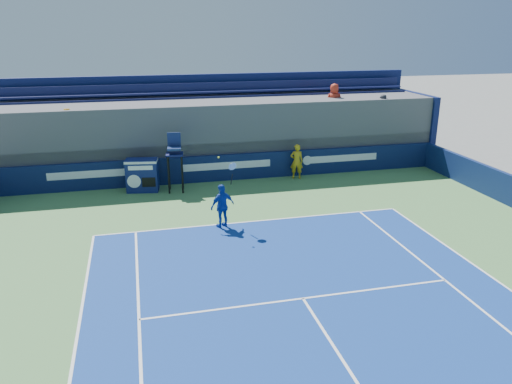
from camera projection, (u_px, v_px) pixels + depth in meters
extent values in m
imported|color=gold|center=(297.00, 161.00, 22.67)|extent=(0.66, 0.52, 1.60)
cube|color=white|center=(253.00, 221.00, 17.85)|extent=(10.97, 0.07, 0.00)
cube|color=white|center=(303.00, 298.00, 12.79)|extent=(8.23, 0.07, 0.00)
cube|color=#0B1740|center=(227.00, 168.00, 22.47)|extent=(20.40, 0.20, 1.20)
cube|color=white|center=(87.00, 175.00, 20.99)|extent=(3.20, 0.01, 0.32)
cube|color=white|center=(227.00, 166.00, 22.34)|extent=(4.00, 0.01, 0.32)
cube|color=white|center=(341.00, 158.00, 23.57)|extent=(3.60, 0.01, 0.32)
cylinder|color=white|center=(307.00, 160.00, 23.19)|extent=(0.44, 0.01, 0.44)
cube|color=#101A53|center=(142.00, 175.00, 20.95)|extent=(1.40, 0.90, 1.40)
cube|color=silver|center=(141.00, 161.00, 20.75)|extent=(1.42, 0.92, 0.10)
cylinder|color=white|center=(134.00, 181.00, 20.63)|extent=(0.56, 0.11, 0.56)
cube|color=black|center=(149.00, 182.00, 20.69)|extent=(0.55, 0.11, 0.40)
cube|color=white|center=(140.00, 168.00, 20.47)|extent=(0.99, 0.17, 0.18)
cylinder|color=black|center=(169.00, 175.00, 20.59)|extent=(0.08, 0.08, 1.60)
cylinder|color=black|center=(182.00, 175.00, 20.65)|extent=(0.08, 0.08, 1.60)
cylinder|color=black|center=(169.00, 172.00, 21.11)|extent=(0.08, 0.08, 1.60)
cylinder|color=black|center=(182.00, 171.00, 21.18)|extent=(0.08, 0.08, 1.60)
cube|color=#0E1348|center=(175.00, 154.00, 20.62)|extent=(0.78, 0.78, 0.06)
cube|color=navy|center=(174.00, 149.00, 20.45)|extent=(0.60, 0.51, 0.08)
cube|color=#141F4E|center=(174.00, 140.00, 20.69)|extent=(0.55, 0.12, 0.60)
imported|color=#133AA1|center=(222.00, 206.00, 17.13)|extent=(0.99, 0.69, 1.55)
cylinder|color=black|center=(232.00, 179.00, 16.97)|extent=(0.08, 0.16, 0.39)
torus|color=silver|center=(232.00, 166.00, 16.76)|extent=(0.31, 0.19, 0.29)
cylinder|color=silver|center=(232.00, 166.00, 16.76)|extent=(0.26, 0.15, 0.24)
sphere|color=yellow|center=(219.00, 157.00, 16.42)|extent=(0.07, 0.07, 0.07)
cube|color=#4A4A4E|center=(219.00, 135.00, 23.88)|extent=(20.40, 3.60, 3.38)
cube|color=#4A4A4E|center=(224.00, 146.00, 22.70)|extent=(20.40, 0.90, 0.55)
cube|color=#121844|center=(224.00, 136.00, 22.46)|extent=(20.00, 0.45, 0.08)
cube|color=#121844|center=(223.00, 131.00, 22.63)|extent=(20.00, 0.06, 0.45)
cube|color=#4A4A4E|center=(220.00, 130.00, 23.36)|extent=(20.40, 0.90, 0.55)
cube|color=#121844|center=(221.00, 120.00, 23.12)|extent=(20.00, 0.45, 0.08)
cube|color=#121844|center=(220.00, 115.00, 23.28)|extent=(20.00, 0.06, 0.45)
cube|color=#4A4A4E|center=(217.00, 115.00, 24.01)|extent=(20.40, 0.90, 0.55)
cube|color=#121844|center=(217.00, 106.00, 23.77)|extent=(20.00, 0.45, 0.08)
cube|color=#121844|center=(216.00, 101.00, 23.94)|extent=(20.00, 0.06, 0.45)
cube|color=#4A4A4E|center=(214.00, 101.00, 24.67)|extent=(20.40, 0.90, 0.55)
cube|color=#121844|center=(214.00, 92.00, 24.43)|extent=(20.00, 0.45, 0.08)
cube|color=#121844|center=(213.00, 87.00, 24.59)|extent=(20.00, 0.06, 0.45)
cube|color=#0C1647|center=(212.00, 118.00, 25.51)|extent=(20.80, 0.30, 4.40)
cube|color=#0C1647|center=(413.00, 125.00, 26.20)|extent=(0.30, 3.90, 3.40)
imported|color=gold|center=(68.00, 128.00, 20.82)|extent=(0.90, 0.75, 1.66)
imported|color=#B72D1A|center=(334.00, 101.00, 24.20)|extent=(0.93, 0.69, 1.72)
imported|color=black|center=(381.00, 113.00, 24.01)|extent=(0.69, 0.48, 1.80)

